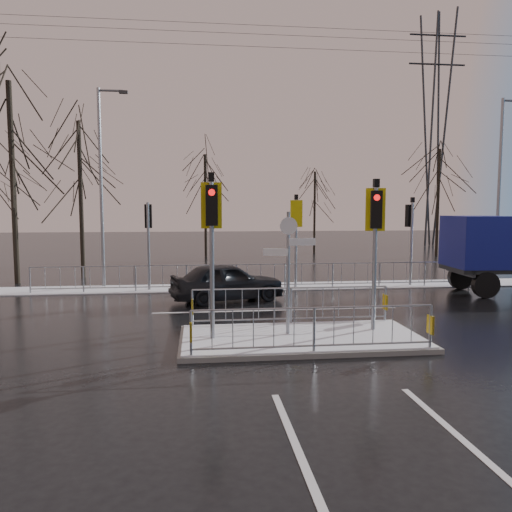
{
  "coord_description": "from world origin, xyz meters",
  "views": [
    {
      "loc": [
        -2.53,
        -11.96,
        3.3
      ],
      "look_at": [
        -0.71,
        3.62,
        1.8
      ],
      "focal_mm": 35.0,
      "sensor_mm": 36.0,
      "label": 1
    }
  ],
  "objects": [
    {
      "name": "ground",
      "position": [
        0.0,
        0.0,
        0.0
      ],
      "size": [
        120.0,
        120.0,
        0.0
      ],
      "primitive_type": "plane",
      "color": "black",
      "rests_on": "ground"
    },
    {
      "name": "tree_far_b",
      "position": [
        6.0,
        24.0,
        4.18
      ],
      "size": [
        3.25,
        3.25,
        6.14
      ],
      "color": "black",
      "rests_on": "ground"
    },
    {
      "name": "street_lamp_right",
      "position": [
        10.57,
        8.5,
        4.39
      ],
      "size": [
        1.25,
        0.18,
        8.0
      ],
      "color": "gray",
      "rests_on": "ground"
    },
    {
      "name": "street_lamp_left",
      "position": [
        -6.43,
        9.5,
        4.49
      ],
      "size": [
        1.25,
        0.18,
        8.2
      ],
      "color": "gray",
      "rests_on": "ground"
    },
    {
      "name": "far_kerb_fixtures",
      "position": [
        0.29,
        8.09,
        1.02
      ],
      "size": [
        18.0,
        0.65,
        3.83
      ],
      "color": "gray",
      "rests_on": "ground"
    },
    {
      "name": "tree_far_c",
      "position": [
        14.0,
        21.0,
        5.15
      ],
      "size": [
        4.0,
        4.0,
        7.55
      ],
      "color": "black",
      "rests_on": "ground"
    },
    {
      "name": "tree_near_a",
      "position": [
        -10.5,
        11.0,
        6.11
      ],
      "size": [
        4.75,
        4.75,
        8.97
      ],
      "color": "black",
      "rests_on": "ground"
    },
    {
      "name": "tree_near_b",
      "position": [
        -8.0,
        12.5,
        5.15
      ],
      "size": [
        4.0,
        4.0,
        7.55
      ],
      "color": "black",
      "rests_on": "ground"
    },
    {
      "name": "lane_markings",
      "position": [
        0.0,
        -0.33,
        0.0
      ],
      "size": [
        8.0,
        11.38,
        0.01
      ],
      "color": "silver",
      "rests_on": "ground"
    },
    {
      "name": "traffic_island",
      "position": [
        -0.01,
        0.01,
        0.39
      ],
      "size": [
        6.0,
        3.04,
        4.15
      ],
      "color": "slate",
      "rests_on": "ground"
    },
    {
      "name": "pylon_wires",
      "position": [
        16.88,
        30.0,
        11.03
      ],
      "size": [
        70.0,
        2.38,
        19.97
      ],
      "color": "#2D3033",
      "rests_on": "ground"
    },
    {
      "name": "flatbed_truck",
      "position": [
        9.1,
        6.09,
        1.6
      ],
      "size": [
        6.65,
        2.82,
        3.01
      ],
      "color": "black",
      "rests_on": "ground"
    },
    {
      "name": "car_far_lane",
      "position": [
        -1.5,
        5.69,
        0.69
      ],
      "size": [
        4.33,
        2.64,
        1.38
      ],
      "primitive_type": "imported",
      "rotation": [
        0.0,
        0.0,
        1.84
      ],
      "color": "black",
      "rests_on": "ground"
    },
    {
      "name": "tree_far_a",
      "position": [
        -2.0,
        22.0,
        4.82
      ],
      "size": [
        3.75,
        3.75,
        7.08
      ],
      "color": "black",
      "rests_on": "ground"
    },
    {
      "name": "snow_verge",
      "position": [
        0.0,
        8.6,
        0.02
      ],
      "size": [
        30.0,
        2.0,
        0.04
      ],
      "primitive_type": "cube",
      "color": "white",
      "rests_on": "ground"
    }
  ]
}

